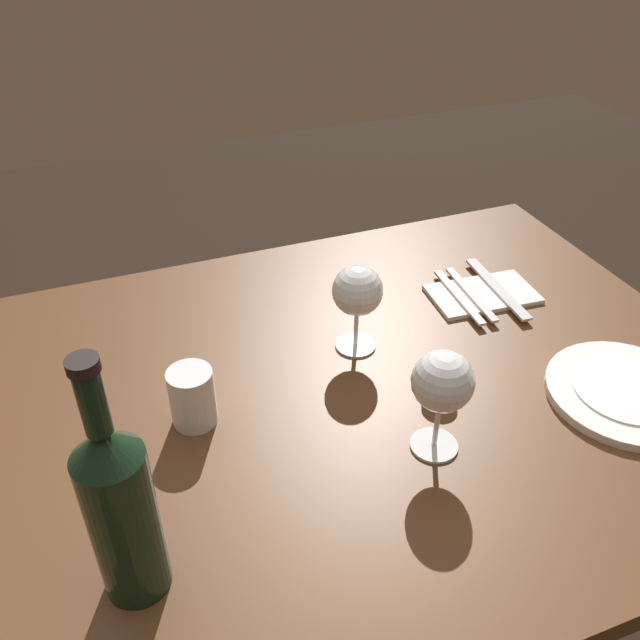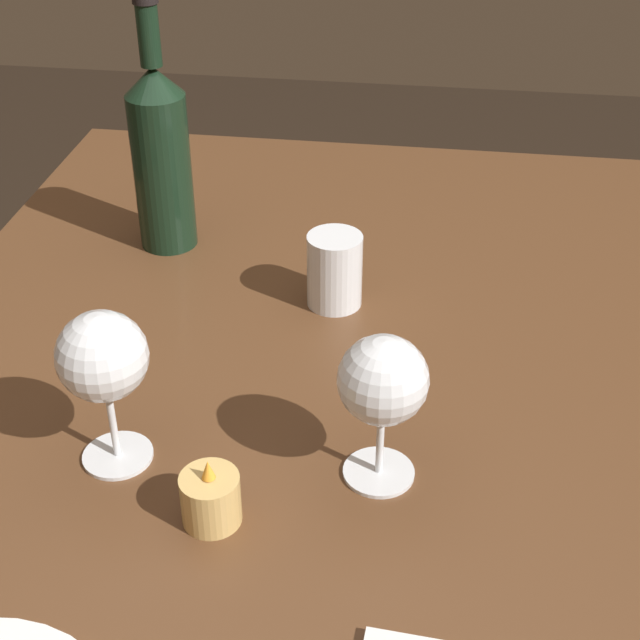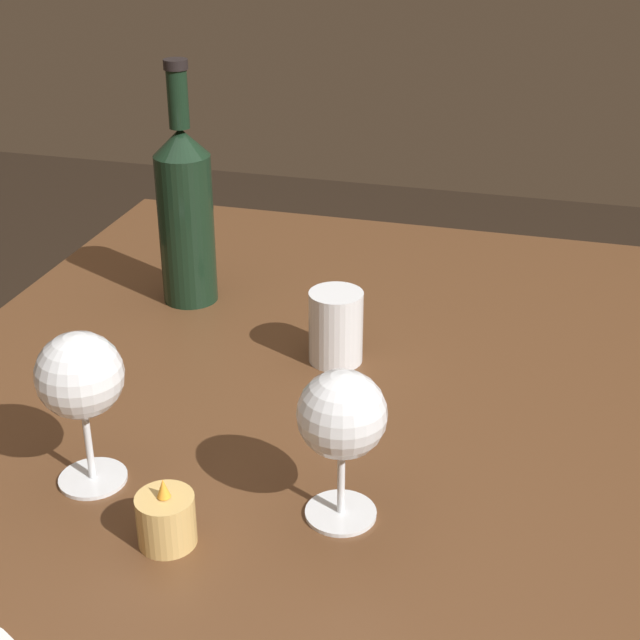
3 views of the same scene
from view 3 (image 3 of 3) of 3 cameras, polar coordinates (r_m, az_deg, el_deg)
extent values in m
cube|color=#56351E|center=(1.00, -2.49, -8.10)|extent=(1.30, 0.90, 0.04)
cylinder|color=#412816|center=(1.77, -8.34, -5.67)|extent=(0.06, 0.06, 0.70)
cylinder|color=#412816|center=(1.65, 16.99, -9.23)|extent=(0.06, 0.06, 0.70)
cylinder|color=white|center=(0.95, -13.47, -9.23)|extent=(0.07, 0.07, 0.00)
cylinder|color=white|center=(0.93, -13.74, -7.15)|extent=(0.01, 0.01, 0.08)
sphere|color=white|center=(0.89, -14.24, -3.23)|extent=(0.08, 0.08, 0.08)
cylinder|color=#510A14|center=(0.90, -14.19, -3.64)|extent=(0.06, 0.06, 0.01)
cylinder|color=white|center=(0.89, 1.25, -11.51)|extent=(0.07, 0.07, 0.00)
cylinder|color=white|center=(0.86, 1.28, -9.53)|extent=(0.01, 0.01, 0.07)
sphere|color=white|center=(0.83, 1.33, -5.69)|extent=(0.08, 0.08, 0.08)
cylinder|color=#510A14|center=(0.83, 1.33, -5.68)|extent=(0.06, 0.06, 0.03)
cylinder|color=black|center=(1.26, -8.01, 5.41)|extent=(0.07, 0.07, 0.20)
cone|color=black|center=(1.22, -8.36, 10.55)|extent=(0.07, 0.07, 0.03)
cylinder|color=black|center=(1.21, -8.53, 12.99)|extent=(0.03, 0.03, 0.07)
cylinder|color=black|center=(1.20, -8.67, 14.95)|extent=(0.03, 0.03, 0.01)
cylinder|color=white|center=(1.11, 0.96, -0.41)|extent=(0.06, 0.06, 0.09)
cylinder|color=silver|center=(1.12, 0.95, -1.29)|extent=(0.06, 0.06, 0.04)
cylinder|color=#DBB266|center=(0.85, -9.22, -11.76)|extent=(0.05, 0.05, 0.05)
cylinder|color=white|center=(0.86, -9.19, -12.07)|extent=(0.04, 0.04, 0.03)
cone|color=#F99E2D|center=(0.83, -9.39, -9.93)|extent=(0.01, 0.01, 0.02)
camera|label=1|loc=(1.42, -31.43, 28.49)|focal=37.90mm
camera|label=2|loc=(0.14, -66.84, 30.98)|focal=52.42mm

